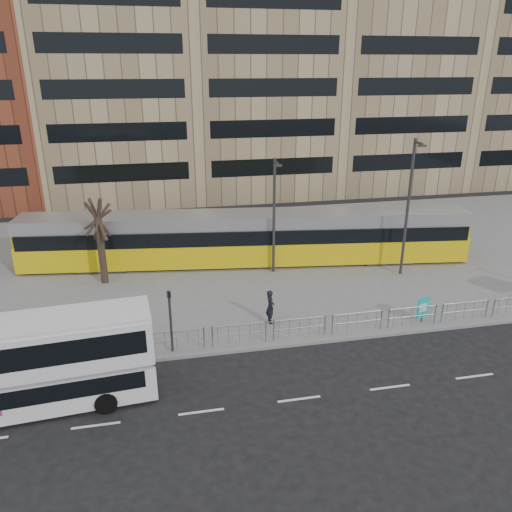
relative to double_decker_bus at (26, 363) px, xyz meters
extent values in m
plane|color=black|center=(12.50, 2.41, -2.07)|extent=(120.00, 120.00, 0.00)
cube|color=slate|center=(12.50, 14.41, -2.00)|extent=(64.00, 24.00, 0.15)
cube|color=gray|center=(12.50, 2.46, -2.00)|extent=(64.00, 0.25, 0.17)
cube|color=tan|center=(2.50, 36.41, 8.93)|extent=(14.00, 16.00, 22.00)
cube|color=tan|center=(16.50, 36.41, 9.93)|extent=(14.00, 16.00, 24.00)
cube|color=tan|center=(30.50, 36.41, 8.43)|extent=(14.00, 16.00, 21.00)
cube|color=tan|center=(44.50, 36.41, 9.43)|extent=(14.00, 16.00, 23.00)
cylinder|color=#999CA1|center=(14.50, 2.91, -0.87)|extent=(32.00, 0.05, 0.05)
cylinder|color=#999CA1|center=(14.50, 2.91, -1.37)|extent=(32.00, 0.04, 0.04)
cylinder|color=#999CA1|center=(-1.50, 2.91, -1.37)|extent=(0.07, 0.07, 1.10)
cube|color=white|center=(13.50, -1.59, -2.07)|extent=(62.00, 0.12, 0.01)
cube|color=white|center=(0.00, 0.00, -1.16)|extent=(9.74, 3.00, 1.48)
cube|color=white|center=(0.00, 0.00, 0.67)|extent=(9.74, 3.00, 1.83)
cube|color=white|center=(0.00, 0.00, 1.63)|extent=(9.73, 2.91, 0.26)
cube|color=black|center=(0.43, 0.04, -0.81)|extent=(8.01, 2.89, 0.74)
cube|color=black|center=(0.00, 0.00, 0.85)|extent=(9.22, 2.99, 0.96)
cylinder|color=black|center=(2.87, -0.88, -1.64)|extent=(0.89, 0.33, 0.87)
cylinder|color=black|center=(2.69, 1.33, -1.64)|extent=(0.89, 0.33, 0.87)
cube|color=yellow|center=(11.10, 13.28, -0.92)|extent=(29.77, 6.53, 1.69)
cube|color=black|center=(11.10, 13.28, 0.25)|extent=(29.35, 6.52, 0.95)
cube|color=#B4B3B9|center=(11.10, 13.28, 1.15)|extent=(29.74, 6.31, 0.85)
cube|color=yellow|center=(25.18, 11.49, -0.23)|extent=(1.56, 2.53, 2.75)
cube|color=yellow|center=(-2.97, 15.08, -0.23)|extent=(1.56, 2.53, 2.75)
cylinder|color=#2D2D30|center=(11.10, 13.28, -0.12)|extent=(2.82, 2.82, 3.18)
cube|color=#2D2D30|center=(20.56, 12.08, -1.66)|extent=(3.49, 3.05, 0.53)
cube|color=#2D2D30|center=(1.65, 14.49, -1.66)|extent=(3.49, 3.05, 0.53)
cylinder|color=#2D2D30|center=(18.53, 3.18, -1.55)|extent=(0.06, 0.06, 0.76)
cube|color=#0DBCB9|center=(18.53, 3.18, -1.07)|extent=(0.74, 0.26, 1.13)
cube|color=white|center=(18.53, 3.14, -1.07)|extent=(0.46, 0.14, 0.47)
imported|color=black|center=(10.74, 4.71, -1.01)|extent=(0.46, 0.68, 1.84)
cylinder|color=#2D2D30|center=(5.61, 2.91, -0.42)|extent=(0.12, 0.12, 3.00)
imported|color=#2D2D30|center=(5.61, 2.91, 0.68)|extent=(0.22, 0.24, 1.00)
cylinder|color=#2D2D30|center=(12.49, 11.38, 1.77)|extent=(0.18, 0.18, 7.38)
cylinder|color=#2D2D30|center=(12.49, 10.98, 5.26)|extent=(0.14, 0.90, 0.14)
cube|color=#2D2D30|center=(12.49, 10.53, 5.16)|extent=(0.45, 0.20, 0.12)
cylinder|color=#2D2D30|center=(20.46, 9.38, 2.37)|extent=(0.18, 0.18, 8.59)
cylinder|color=#2D2D30|center=(20.46, 8.98, 6.47)|extent=(0.14, 0.90, 0.14)
cube|color=#2D2D30|center=(20.46, 8.53, 6.37)|extent=(0.45, 0.20, 0.12)
cylinder|color=black|center=(1.86, 11.77, 0.20)|extent=(0.44, 0.44, 4.26)
camera|label=1|loc=(5.41, -17.80, 10.73)|focal=35.00mm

